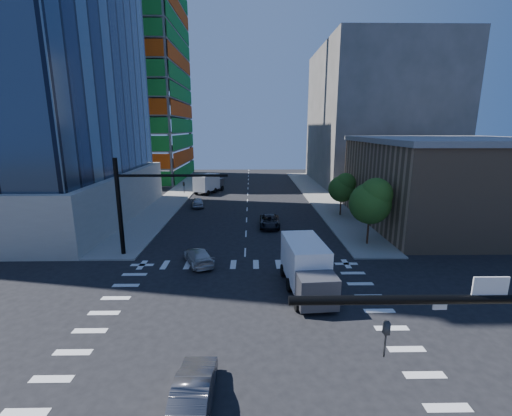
{
  "coord_description": "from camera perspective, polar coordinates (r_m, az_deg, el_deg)",
  "views": [
    {
      "loc": [
        0.57,
        -19.2,
        11.71
      ],
      "look_at": [
        0.99,
        8.0,
        5.34
      ],
      "focal_mm": 24.0,
      "sensor_mm": 36.0,
      "label": 1
    }
  ],
  "objects": [
    {
      "name": "ground",
      "position": [
        22.5,
        -2.33,
        -18.21
      ],
      "size": [
        160.0,
        160.0,
        0.0
      ],
      "primitive_type": "plane",
      "color": "black",
      "rests_on": "ground"
    },
    {
      "name": "road_markings",
      "position": [
        22.5,
        -2.33,
        -18.2
      ],
      "size": [
        20.0,
        20.0,
        0.01
      ],
      "primitive_type": "cube",
      "color": "silver",
      "rests_on": "ground"
    },
    {
      "name": "car_sb_cross",
      "position": [
        16.83,
        -10.33,
        -27.72
      ],
      "size": [
        1.63,
        4.56,
        1.5
      ],
      "primitive_type": "imported",
      "rotation": [
        0.0,
        0.0,
        3.13
      ],
      "color": "#49494E",
      "rests_on": "ground"
    },
    {
      "name": "signal_mast_nw",
      "position": [
        33.06,
        -19.52,
        1.57
      ],
      "size": [
        10.2,
        0.4,
        9.0
      ],
      "color": "black",
      "rests_on": "sidewalk_nw"
    },
    {
      "name": "commercial_building",
      "position": [
        48.32,
        29.57,
        3.85
      ],
      "size": [
        20.5,
        22.5,
        10.6
      ],
      "color": "#937455",
      "rests_on": "ground"
    },
    {
      "name": "box_truck_far",
      "position": [
        64.17,
        -7.72,
        3.91
      ],
      "size": [
        5.16,
        7.05,
        3.4
      ],
      "rotation": [
        0.0,
        0.0,
        2.72
      ],
      "color": "black",
      "rests_on": "ground"
    },
    {
      "name": "sidewalk_nw",
      "position": [
        61.73,
        -13.09,
        1.97
      ],
      "size": [
        5.0,
        60.0,
        0.15
      ],
      "primitive_type": "cube",
      "color": "gray",
      "rests_on": "ground"
    },
    {
      "name": "tree_south",
      "position": [
        35.92,
        18.75,
        1.19
      ],
      "size": [
        4.16,
        4.16,
        6.82
      ],
      "color": "#382316",
      "rests_on": "sidewalk_ne"
    },
    {
      "name": "bg_building_ne",
      "position": [
        78.8,
        19.33,
        14.13
      ],
      "size": [
        24.0,
        30.0,
        28.0
      ],
      "primitive_type": "cube",
      "color": "#5C5953",
      "rests_on": "ground"
    },
    {
      "name": "box_truck_near",
      "position": [
        25.44,
        8.59,
        -10.49
      ],
      "size": [
        3.39,
        6.93,
        3.53
      ],
      "rotation": [
        0.0,
        0.0,
        0.08
      ],
      "color": "black",
      "rests_on": "ground"
    },
    {
      "name": "construction_building",
      "position": [
        86.78,
        -21.13,
        20.9
      ],
      "size": [
        25.16,
        34.5,
        70.6
      ],
      "color": "slate",
      "rests_on": "ground"
    },
    {
      "name": "car_sb_near",
      "position": [
        30.86,
        -9.58,
        -7.95
      ],
      "size": [
        3.59,
        5.12,
        1.38
      ],
      "primitive_type": "imported",
      "rotation": [
        0.0,
        0.0,
        3.53
      ],
      "color": "#BCBCBC",
      "rests_on": "ground"
    },
    {
      "name": "car_sb_mid",
      "position": [
        52.72,
        -9.71,
        0.97
      ],
      "size": [
        2.5,
        4.56,
        1.47
      ],
      "primitive_type": "imported",
      "rotation": [
        0.0,
        0.0,
        3.33
      ],
      "color": "#A7A8AF",
      "rests_on": "ground"
    },
    {
      "name": "car_nb_far",
      "position": [
        41.48,
        2.28,
        -2.21
      ],
      "size": [
        2.49,
        5.18,
        1.42
      ],
      "primitive_type": "imported",
      "rotation": [
        0.0,
        0.0,
        -0.03
      ],
      "color": "black",
      "rests_on": "ground"
    },
    {
      "name": "tree_north",
      "position": [
        47.4,
        14.27,
        3.39
      ],
      "size": [
        3.54,
        3.52,
        5.78
      ],
      "color": "#382316",
      "rests_on": "sidewalk_ne"
    },
    {
      "name": "sidewalk_ne",
      "position": [
        61.5,
        10.33,
        2.06
      ],
      "size": [
        5.0,
        60.0,
        0.15
      ],
      "primitive_type": "cube",
      "color": "gray",
      "rests_on": "ground"
    }
  ]
}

